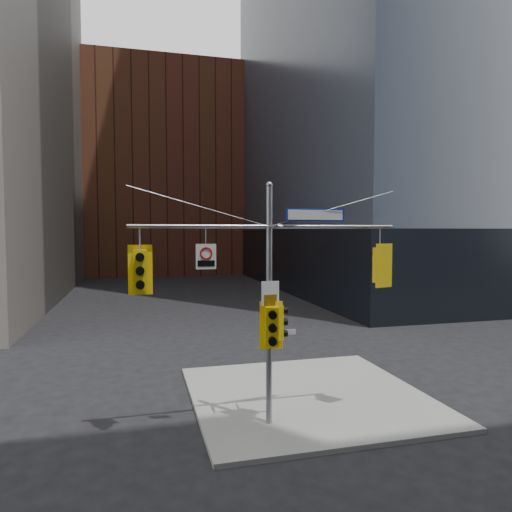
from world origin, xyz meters
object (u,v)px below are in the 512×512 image
traffic_light_west_arm (140,270)px  traffic_light_pole_side (280,322)px  signal_assembly (269,281)px  traffic_light_pole_front (272,327)px  traffic_light_east_arm (380,265)px  street_sign_blade (316,215)px  regulatory_sign_arm (206,256)px

traffic_light_west_arm → traffic_light_pole_side: size_ratio=1.34×
signal_assembly → traffic_light_pole_front: signal_assembly is taller
traffic_light_pole_front → traffic_light_pole_side: bearing=51.4°
traffic_light_west_arm → traffic_light_pole_front: traffic_light_west_arm is taller
traffic_light_pole_side → traffic_light_pole_front: size_ratio=0.73×
traffic_light_east_arm → traffic_light_pole_front: 3.99m
traffic_light_pole_side → street_sign_blade: bearing=-90.7°
signal_assembly → traffic_light_pole_side: bearing=1.3°
traffic_light_pole_side → regulatory_sign_arm: size_ratio=1.45×
traffic_light_west_arm → traffic_light_east_arm: (7.26, -0.01, 0.00)m
street_sign_blade → traffic_light_pole_front: bearing=-176.1°
signal_assembly → traffic_light_east_arm: (3.60, 0.00, 0.38)m
traffic_light_pole_side → regulatory_sign_arm: regulatory_sign_arm is taller
signal_assembly → traffic_light_west_arm: 3.68m
traffic_light_east_arm → traffic_light_pole_front: traffic_light_east_arm is taller
signal_assembly → street_sign_blade: signal_assembly is taller
signal_assembly → regulatory_sign_arm: 2.01m
traffic_light_pole_front → traffic_light_west_arm: bearing=-173.3°
traffic_light_east_arm → traffic_light_pole_side: bearing=-14.7°
traffic_light_east_arm → traffic_light_pole_front: (-3.60, -0.27, -1.69)m
signal_assembly → traffic_light_east_arm: signal_assembly is taller
traffic_light_pole_front → regulatory_sign_arm: bearing=-176.5°
regulatory_sign_arm → traffic_light_pole_side: bearing=6.0°
street_sign_blade → regulatory_sign_arm: bearing=173.8°
traffic_light_pole_front → regulatory_sign_arm: 2.79m
traffic_light_west_arm → street_sign_blade: (5.11, -0.01, 1.55)m
traffic_light_west_arm → regulatory_sign_arm: 1.84m
traffic_light_pole_front → street_sign_blade: size_ratio=0.72×
traffic_light_west_arm → traffic_light_east_arm: 7.26m
traffic_light_west_arm → regulatory_sign_arm: size_ratio=1.93×
street_sign_blade → regulatory_sign_arm: 3.51m
traffic_light_pole_side → traffic_light_pole_front: traffic_light_pole_front is taller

